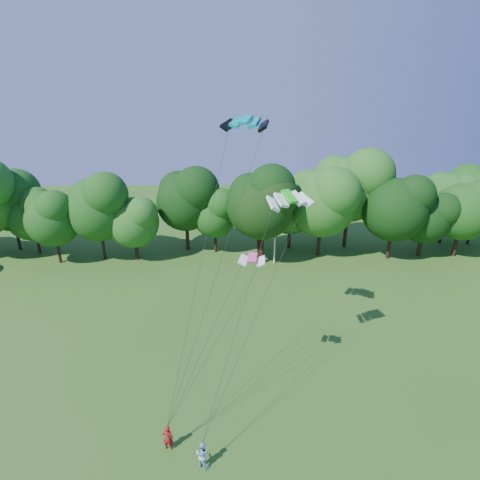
{
  "coord_description": "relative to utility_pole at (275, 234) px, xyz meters",
  "views": [
    {
      "loc": [
        0.06,
        -12.61,
        20.47
      ],
      "look_at": [
        0.57,
        13.0,
        10.7
      ],
      "focal_mm": 28.0,
      "sensor_mm": 36.0,
      "label": 1
    }
  ],
  "objects": [
    {
      "name": "utility_pole",
      "position": [
        0.0,
        0.0,
        0.0
      ],
      "size": [
        1.51,
        0.73,
        8.09
      ],
      "rotation": [
        0.0,
        0.0,
        -0.42
      ],
      "color": "silver",
      "rests_on": "ground"
    },
    {
      "name": "kite_green",
      "position": [
        -1.75,
        -21.58,
        10.35
      ],
      "size": [
        3.24,
        2.36,
        0.7
      ],
      "rotation": [
        0.0,
        0.0,
        0.4
      ],
      "color": "#24CE1E",
      "rests_on": "ground"
    },
    {
      "name": "tree_back_center",
      "position": [
        -1.68,
        0.07,
        3.53
      ],
      "size": [
        8.46,
        8.46,
        12.31
      ],
      "color": "#332514",
      "rests_on": "ground"
    },
    {
      "name": "kite_flyer_right",
      "position": [
        -7.29,
        -28.97,
        -3.26
      ],
      "size": [
        1.1,
        1.03,
        1.8
      ],
      "primitive_type": "imported",
      "rotation": [
        0.0,
        0.0,
        2.62
      ],
      "color": "#AEC9F2",
      "rests_on": "ground"
    },
    {
      "name": "kite_flyer_left",
      "position": [
        -9.5,
        -27.77,
        -3.26
      ],
      "size": [
        0.68,
        0.47,
        1.8
      ],
      "primitive_type": "imported",
      "rotation": [
        0.0,
        0.0,
        3.08
      ],
      "color": "#A51519",
      "rests_on": "ground"
    },
    {
      "name": "kite_teal",
      "position": [
        -4.52,
        -19.68,
        14.98
      ],
      "size": [
        3.3,
        2.37,
        0.61
      ],
      "rotation": [
        0.0,
        0.0,
        -0.38
      ],
      "color": "#059097",
      "rests_on": "ground"
    },
    {
      "name": "tree_back_east",
      "position": [
        25.77,
        7.0,
        3.23
      ],
      "size": [
        8.14,
        8.14,
        11.85
      ],
      "color": "black",
      "rests_on": "ground"
    },
    {
      "name": "tree_back_west",
      "position": [
        -36.03,
        5.42,
        3.58
      ],
      "size": [
        8.53,
        8.53,
        12.4
      ],
      "color": "#352415",
      "rests_on": "ground"
    },
    {
      "name": "kite_pink",
      "position": [
        -4.19,
        -23.27,
        6.81
      ],
      "size": [
        1.84,
        1.15,
        0.41
      ],
      "rotation": [
        0.0,
        0.0,
        -0.21
      ],
      "color": "#F7448F",
      "rests_on": "ground"
    }
  ]
}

